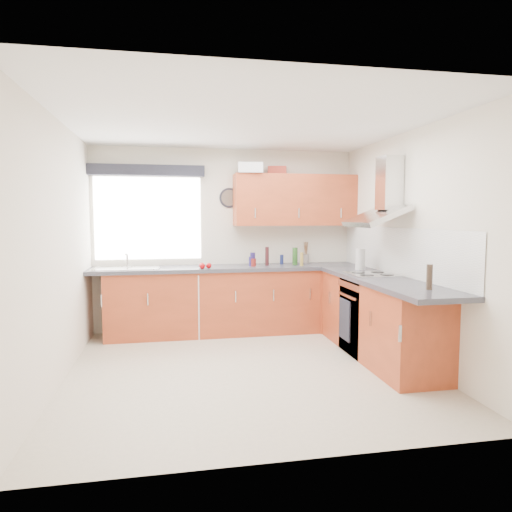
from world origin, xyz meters
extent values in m
plane|color=beige|center=(0.00, 0.00, 0.00)|extent=(3.60, 3.60, 0.00)
cube|color=white|center=(0.00, 0.00, 2.50)|extent=(3.60, 3.60, 0.02)
cube|color=silver|center=(0.00, 1.80, 1.25)|extent=(3.60, 0.02, 2.50)
cube|color=silver|center=(0.00, -1.80, 1.25)|extent=(3.60, 0.02, 2.50)
cube|color=silver|center=(-1.80, 0.00, 1.25)|extent=(0.02, 3.60, 2.50)
cube|color=silver|center=(1.80, 0.00, 1.25)|extent=(0.02, 3.60, 2.50)
cube|color=silver|center=(-1.05, 1.79, 1.55)|extent=(1.40, 0.02, 1.10)
cube|color=black|center=(-1.05, 1.70, 2.18)|extent=(1.50, 0.18, 0.14)
cube|color=white|center=(1.79, 0.30, 1.18)|extent=(0.01, 3.00, 0.54)
cube|color=#91361B|center=(-0.10, 1.51, 0.43)|extent=(3.00, 0.58, 0.86)
cube|color=#91361B|center=(1.50, 1.50, 0.43)|extent=(0.60, 0.60, 0.86)
cube|color=#91361B|center=(1.51, 0.15, 0.43)|extent=(0.58, 2.10, 0.86)
cube|color=#2F3037|center=(0.00, 1.50, 0.89)|extent=(3.60, 0.62, 0.05)
cube|color=#2F3037|center=(1.50, 0.00, 0.89)|extent=(0.62, 2.42, 0.05)
cube|color=black|center=(1.50, 0.30, 0.42)|extent=(0.56, 0.58, 0.85)
cube|color=silver|center=(1.50, 0.30, 0.92)|extent=(0.52, 0.52, 0.01)
cube|color=#91361B|center=(0.95, 1.62, 1.80)|extent=(1.70, 0.35, 0.70)
cube|color=silver|center=(-0.67, 1.52, 0.42)|extent=(0.62, 0.60, 0.83)
cylinder|color=black|center=(0.05, 1.78, 1.83)|extent=(0.28, 0.04, 0.28)
cube|color=silver|center=(0.30, 1.52, 2.22)|extent=(0.35, 0.28, 0.14)
cube|color=#9D3123|center=(0.72, 1.72, 2.21)|extent=(0.30, 0.27, 0.12)
cylinder|color=gray|center=(1.13, 1.70, 0.97)|extent=(0.09, 0.09, 0.13)
cylinder|color=silver|center=(1.57, 0.80, 1.04)|extent=(0.14, 0.14, 0.26)
cylinder|color=#21491A|center=(0.92, 1.50, 1.03)|extent=(0.07, 0.07, 0.24)
cylinder|color=navy|center=(0.95, 1.65, 0.98)|extent=(0.05, 0.05, 0.14)
cylinder|color=#161E4B|center=(0.76, 1.63, 0.98)|extent=(0.05, 0.05, 0.13)
cylinder|color=olive|center=(0.98, 1.37, 1.00)|extent=(0.05, 0.05, 0.18)
cylinder|color=navy|center=(0.29, 1.46, 0.97)|extent=(0.05, 0.05, 0.13)
cylinder|color=#1E154A|center=(0.34, 1.55, 1.00)|extent=(0.07, 0.07, 0.17)
cylinder|color=#361316|center=(0.53, 1.51, 1.04)|extent=(0.05, 0.05, 0.25)
cylinder|color=maroon|center=(0.32, 1.42, 0.96)|extent=(0.07, 0.07, 0.11)
cylinder|color=#3D2D22|center=(1.56, -0.77, 1.03)|extent=(0.06, 0.06, 0.23)
camera|label=1|loc=(-0.77, -4.53, 1.58)|focal=32.00mm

